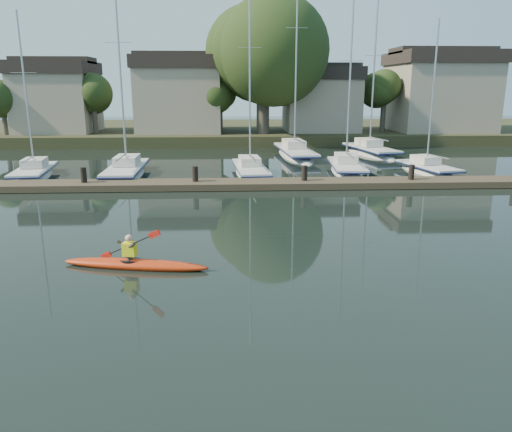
{
  "coord_description": "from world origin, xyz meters",
  "views": [
    {
      "loc": [
        -1.0,
        -13.0,
        5.45
      ],
      "look_at": [
        -0.2,
        3.21,
        1.2
      ],
      "focal_mm": 35.0,
      "sensor_mm": 36.0,
      "label": 1
    }
  ],
  "objects_px": {
    "sailboat_1": "(127,179)",
    "sailboat_7": "(370,157)",
    "sailboat_3": "(346,174)",
    "sailboat_4": "(427,175)",
    "sailboat_0": "(35,180)",
    "dock": "(250,184)",
    "sailboat_6": "(295,159)",
    "kayak": "(134,262)",
    "sailboat_2": "(250,177)"
  },
  "relations": [
    {
      "from": "sailboat_1",
      "to": "sailboat_3",
      "type": "relative_size",
      "value": 1.13
    },
    {
      "from": "sailboat_3",
      "to": "sailboat_6",
      "type": "xyz_separation_m",
      "value": [
        -2.43,
        7.51,
        -0.01
      ]
    },
    {
      "from": "kayak",
      "to": "sailboat_6",
      "type": "bearing_deg",
      "value": 82.61
    },
    {
      "from": "sailboat_6",
      "to": "sailboat_3",
      "type": "bearing_deg",
      "value": -76.09
    },
    {
      "from": "dock",
      "to": "sailboat_4",
      "type": "relative_size",
      "value": 3.23
    },
    {
      "from": "kayak",
      "to": "sailboat_4",
      "type": "height_order",
      "value": "sailboat_4"
    },
    {
      "from": "dock",
      "to": "kayak",
      "type": "bearing_deg",
      "value": -108.13
    },
    {
      "from": "sailboat_0",
      "to": "sailboat_6",
      "type": "bearing_deg",
      "value": 18.27
    },
    {
      "from": "kayak",
      "to": "dock",
      "type": "xyz_separation_m",
      "value": [
        4.04,
        12.34,
        0.02
      ]
    },
    {
      "from": "sailboat_2",
      "to": "sailboat_3",
      "type": "xyz_separation_m",
      "value": [
        6.29,
        0.63,
        -0.02
      ]
    },
    {
      "from": "dock",
      "to": "sailboat_4",
      "type": "xyz_separation_m",
      "value": [
        11.61,
        4.22,
        -0.38
      ]
    },
    {
      "from": "dock",
      "to": "sailboat_1",
      "type": "height_order",
      "value": "sailboat_1"
    },
    {
      "from": "sailboat_4",
      "to": "sailboat_7",
      "type": "distance_m",
      "value": 8.98
    },
    {
      "from": "sailboat_3",
      "to": "sailboat_4",
      "type": "distance_m",
      "value": 5.19
    },
    {
      "from": "dock",
      "to": "sailboat_6",
      "type": "height_order",
      "value": "sailboat_6"
    },
    {
      "from": "kayak",
      "to": "dock",
      "type": "relative_size",
      "value": 0.14
    },
    {
      "from": "kayak",
      "to": "sailboat_7",
      "type": "xyz_separation_m",
      "value": [
        14.37,
        25.45,
        -0.38
      ]
    },
    {
      "from": "sailboat_1",
      "to": "sailboat_6",
      "type": "height_order",
      "value": "sailboat_6"
    },
    {
      "from": "sailboat_0",
      "to": "sailboat_1",
      "type": "distance_m",
      "value": 5.57
    },
    {
      "from": "dock",
      "to": "sailboat_7",
      "type": "distance_m",
      "value": 16.7
    },
    {
      "from": "sailboat_1",
      "to": "sailboat_7",
      "type": "xyz_separation_m",
      "value": [
        17.92,
        8.97,
        -0.01
      ]
    },
    {
      "from": "sailboat_4",
      "to": "sailboat_7",
      "type": "relative_size",
      "value": 0.78
    },
    {
      "from": "sailboat_0",
      "to": "sailboat_1",
      "type": "relative_size",
      "value": 0.79
    },
    {
      "from": "sailboat_4",
      "to": "sailboat_3",
      "type": "bearing_deg",
      "value": 161.11
    },
    {
      "from": "sailboat_4",
      "to": "sailboat_6",
      "type": "height_order",
      "value": "sailboat_6"
    },
    {
      "from": "dock",
      "to": "sailboat_3",
      "type": "bearing_deg",
      "value": 37.12
    },
    {
      "from": "dock",
      "to": "sailboat_3",
      "type": "relative_size",
      "value": 2.81
    },
    {
      "from": "kayak",
      "to": "sailboat_2",
      "type": "bearing_deg",
      "value": 86.45
    },
    {
      "from": "sailboat_1",
      "to": "sailboat_3",
      "type": "xyz_separation_m",
      "value": [
        14.05,
        0.75,
        0.01
      ]
    },
    {
      "from": "sailboat_0",
      "to": "sailboat_4",
      "type": "xyz_separation_m",
      "value": [
        24.76,
        0.31,
        0.01
      ]
    },
    {
      "from": "sailboat_0",
      "to": "sailboat_3",
      "type": "bearing_deg",
      "value": -5.14
    },
    {
      "from": "sailboat_4",
      "to": "sailboat_6",
      "type": "relative_size",
      "value": 0.64
    },
    {
      "from": "sailboat_0",
      "to": "dock",
      "type": "bearing_deg",
      "value": -24.57
    },
    {
      "from": "dock",
      "to": "sailboat_2",
      "type": "xyz_separation_m",
      "value": [
        0.18,
        4.26,
        -0.37
      ]
    },
    {
      "from": "sailboat_2",
      "to": "sailboat_3",
      "type": "bearing_deg",
      "value": 1.21
    },
    {
      "from": "dock",
      "to": "sailboat_4",
      "type": "height_order",
      "value": "sailboat_4"
    },
    {
      "from": "sailboat_0",
      "to": "sailboat_6",
      "type": "distance_m",
      "value": 19.17
    },
    {
      "from": "dock",
      "to": "sailboat_7",
      "type": "relative_size",
      "value": 2.53
    },
    {
      "from": "sailboat_2",
      "to": "sailboat_4",
      "type": "distance_m",
      "value": 11.43
    },
    {
      "from": "sailboat_6",
      "to": "sailboat_1",
      "type": "bearing_deg",
      "value": -148.62
    },
    {
      "from": "sailboat_4",
      "to": "sailboat_0",
      "type": "bearing_deg",
      "value": 169.25
    },
    {
      "from": "kayak",
      "to": "sailboat_1",
      "type": "xyz_separation_m",
      "value": [
        -3.55,
        16.48,
        -0.37
      ]
    },
    {
      "from": "sailboat_3",
      "to": "sailboat_4",
      "type": "xyz_separation_m",
      "value": [
        5.14,
        -0.67,
        0.01
      ]
    },
    {
      "from": "sailboat_4",
      "to": "sailboat_7",
      "type": "bearing_deg",
      "value": 86.75
    },
    {
      "from": "sailboat_1",
      "to": "sailboat_6",
      "type": "relative_size",
      "value": 0.83
    },
    {
      "from": "sailboat_0",
      "to": "sailboat_7",
      "type": "height_order",
      "value": "sailboat_7"
    },
    {
      "from": "dock",
      "to": "sailboat_7",
      "type": "bearing_deg",
      "value": 51.78
    },
    {
      "from": "sailboat_0",
      "to": "sailboat_7",
      "type": "distance_m",
      "value": 25.22
    },
    {
      "from": "sailboat_2",
      "to": "sailboat_4",
      "type": "bearing_deg",
      "value": -4.72
    },
    {
      "from": "dock",
      "to": "sailboat_6",
      "type": "bearing_deg",
      "value": 71.95
    }
  ]
}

